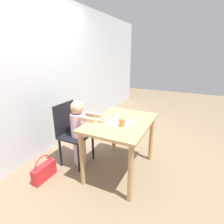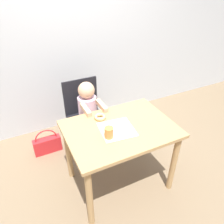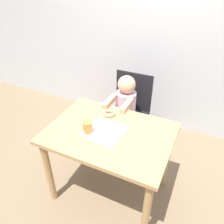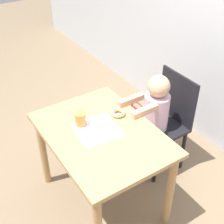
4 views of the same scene
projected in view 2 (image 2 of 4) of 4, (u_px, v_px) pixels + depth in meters
ground_plane at (119, 181)px, 2.49m from camera, size 12.00×12.00×0.00m
wall_back at (72, 40)px, 2.85m from camera, size 8.00×0.05×2.50m
dining_table at (120, 138)px, 2.14m from camera, size 1.04×0.76×0.76m
chair at (85, 115)px, 2.74m from camera, size 0.43×0.40×0.93m
child_figure at (88, 118)px, 2.63m from camera, size 0.24×0.44×0.99m
donut at (100, 117)px, 2.19m from camera, size 0.12×0.12×0.03m
napkin at (117, 129)px, 2.05m from camera, size 0.34×0.34×0.00m
handbag at (47, 144)px, 2.83m from camera, size 0.35×0.10×0.35m
cup at (109, 133)px, 1.93m from camera, size 0.08×0.08×0.11m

